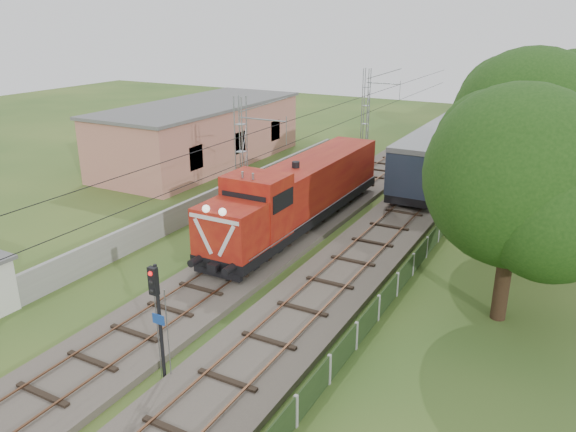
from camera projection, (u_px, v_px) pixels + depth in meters
The scene contains 14 objects.
ground at pixel (146, 333), 23.03m from camera, with size 140.00×140.00×0.00m, color #284C1C.
track_main at pixel (240, 266), 28.76m from camera, with size 4.20×70.00×0.45m.
track_side at pixel (410, 209), 37.26m from camera, with size 4.20×80.00×0.45m.
catenary at pixel (242, 164), 32.91m from camera, with size 3.31×70.00×8.00m.
boundary_wall at pixel (197, 208), 35.62m from camera, with size 0.25×40.00×1.50m, color #9E9E99.
station_building at pixel (201, 133), 48.73m from camera, with size 8.40×20.40×5.22m.
fence at pixel (356, 336), 21.71m from camera, with size 0.12×32.00×1.20m.
locomotive at pixel (299, 193), 33.52m from camera, with size 3.09×17.65×4.48m.
coach_rake at pixel (526, 83), 84.99m from camera, with size 3.19×119.41×3.69m.
signal_post at pixel (157, 304), 18.94m from camera, with size 0.50×0.39×4.54m.
tree_a at pixel (520, 179), 22.02m from camera, with size 7.72×7.35×10.00m.
tree_b at pixel (531, 128), 28.86m from camera, with size 8.43×8.02×10.92m.
tree_c at pixel (535, 120), 40.20m from camera, with size 6.47×6.16×8.39m.
tree_d at pixel (575, 92), 48.37m from camera, with size 7.47×7.11×9.68m.
Camera 1 is at (14.69, -14.83, 12.31)m, focal length 35.00 mm.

